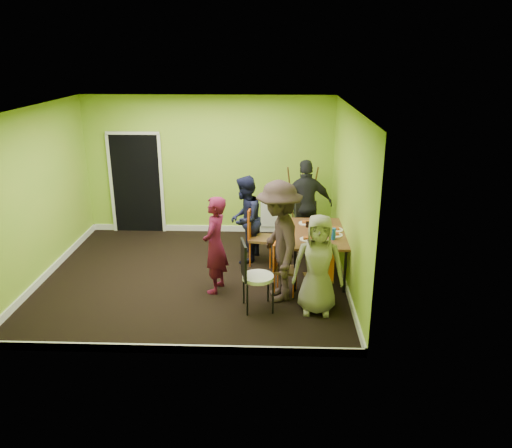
{
  "coord_description": "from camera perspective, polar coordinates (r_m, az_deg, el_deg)",
  "views": [
    {
      "loc": [
        1.31,
        -7.6,
        3.64
      ],
      "look_at": [
        1.03,
        0.0,
        0.96
      ],
      "focal_mm": 35.0,
      "sensor_mm": 36.0,
      "label": 1
    }
  ],
  "objects": [
    {
      "name": "plate_far_front",
      "position": [
        7.89,
        7.19,
        -2.17
      ],
      "size": [
        0.21,
        0.21,
        0.01
      ],
      "primitive_type": "cylinder",
      "color": "white",
      "rests_on": "dining_table"
    },
    {
      "name": "plate_near_left",
      "position": [
        8.76,
        5.7,
        0.1
      ],
      "size": [
        0.25,
        0.25,
        0.01
      ],
      "primitive_type": "cylinder",
      "color": "white",
      "rests_on": "dining_table"
    },
    {
      "name": "blue_bottle",
      "position": [
        8.06,
        8.82,
        -1.12
      ],
      "size": [
        0.08,
        0.08,
        0.19
      ],
      "primitive_type": "cylinder",
      "color": "blue",
      "rests_on": "dining_table"
    },
    {
      "name": "person_back_end",
      "position": [
        9.41,
        5.72,
        2.17
      ],
      "size": [
        1.06,
        0.58,
        1.72
      ],
      "primitive_type": "imported",
      "rotation": [
        0.0,
        0.0,
        3.3
      ],
      "color": "black",
      "rests_on": "ground"
    },
    {
      "name": "easel",
      "position": [
        9.85,
        5.22,
        2.29
      ],
      "size": [
        0.61,
        0.57,
        1.52
      ],
      "color": "brown",
      "rests_on": "ground"
    },
    {
      "name": "glass_front",
      "position": [
        7.85,
        7.71,
        -1.98
      ],
      "size": [
        0.07,
        0.07,
        0.1
      ],
      "primitive_type": "cylinder",
      "color": "black",
      "rests_on": "dining_table"
    },
    {
      "name": "person_front_end",
      "position": [
        7.15,
        7.11,
        -4.63
      ],
      "size": [
        0.76,
        0.52,
        1.49
      ],
      "primitive_type": "imported",
      "rotation": [
        0.0,
        0.0,
        -0.07
      ],
      "color": "gray",
      "rests_on": "ground"
    },
    {
      "name": "room_walls",
      "position": [
        8.2,
        -7.39,
        0.39
      ],
      "size": [
        5.04,
        4.54,
        2.82
      ],
      "color": "#8BC131",
      "rests_on": "ground"
    },
    {
      "name": "chair_bentwood",
      "position": [
        7.23,
        -0.36,
        -5.55
      ],
      "size": [
        0.5,
        0.48,
        1.06
      ],
      "rotation": [
        0.0,
        0.0,
        -1.37
      ],
      "color": "black",
      "rests_on": "ground"
    },
    {
      "name": "cup_b",
      "position": [
        8.38,
        8.18,
        -0.63
      ],
      "size": [
        0.1,
        0.1,
        0.09
      ],
      "primitive_type": "imported",
      "color": "white",
      "rests_on": "dining_table"
    },
    {
      "name": "plate_wall_back",
      "position": [
        8.5,
        9.03,
        -0.65
      ],
      "size": [
        0.27,
        0.27,
        0.01
      ],
      "primitive_type": "cylinder",
      "color": "white",
      "rests_on": "dining_table"
    },
    {
      "name": "plate_far_back",
      "position": [
        8.94,
        7.13,
        0.44
      ],
      "size": [
        0.24,
        0.24,
        0.01
      ],
      "primitive_type": "cylinder",
      "color": "white",
      "rests_on": "dining_table"
    },
    {
      "name": "plate_wall_front",
      "position": [
        8.27,
        8.98,
        -1.25
      ],
      "size": [
        0.26,
        0.26,
        0.01
      ],
      "primitive_type": "cylinder",
      "color": "white",
      "rests_on": "dining_table"
    },
    {
      "name": "person_left_near",
      "position": [
        7.42,
        2.62,
        -2.03
      ],
      "size": [
        0.91,
        1.31,
        1.85
      ],
      "primitive_type": "imported",
      "rotation": [
        0.0,
        0.0,
        -1.38
      ],
      "color": "#2F211F",
      "rests_on": "ground"
    },
    {
      "name": "thermos",
      "position": [
        8.28,
        6.8,
        -0.26
      ],
      "size": [
        0.07,
        0.07,
        0.24
      ],
      "primitive_type": "cylinder",
      "color": "white",
      "rests_on": "dining_table"
    },
    {
      "name": "cup_a",
      "position": [
        8.13,
        6.4,
        -1.19
      ],
      "size": [
        0.11,
        0.11,
        0.09
      ],
      "primitive_type": "imported",
      "color": "white",
      "rests_on": "dining_table"
    },
    {
      "name": "chair_left_near",
      "position": [
        7.77,
        2.91,
        -4.65
      ],
      "size": [
        0.41,
        0.41,
        0.85
      ],
      "rotation": [
        0.0,
        0.0,
        -1.76
      ],
      "color": "#E35B15",
      "rests_on": "ground"
    },
    {
      "name": "person_standing",
      "position": [
        7.73,
        -4.71,
        -2.4
      ],
      "size": [
        0.48,
        0.63,
        1.55
      ],
      "primitive_type": "imported",
      "rotation": [
        0.0,
        0.0,
        -1.79
      ],
      "color": "#570F2B",
      "rests_on": "ground"
    },
    {
      "name": "glass_mid",
      "position": [
        8.57,
        5.89,
        -0.04
      ],
      "size": [
        0.06,
        0.06,
        0.1
      ],
      "primitive_type": "cylinder",
      "color": "black",
      "rests_on": "dining_table"
    },
    {
      "name": "chair_left_far",
      "position": [
        8.77,
        0.12,
        -1.01
      ],
      "size": [
        0.49,
        0.48,
        1.03
      ],
      "rotation": [
        0.0,
        0.0,
        -1.72
      ],
      "color": "#E35B15",
      "rests_on": "ground"
    },
    {
      "name": "orange_bottle",
      "position": [
        8.57,
        6.62,
        -0.09
      ],
      "size": [
        0.04,
        0.04,
        0.09
      ],
      "primitive_type": "cylinder",
      "color": "#E35B15",
      "rests_on": "dining_table"
    },
    {
      "name": "ground",
      "position": [
        8.53,
        -6.99,
        -5.99
      ],
      "size": [
        5.0,
        5.0,
        0.0
      ],
      "primitive_type": "plane",
      "color": "black",
      "rests_on": "ground"
    },
    {
      "name": "chair_back_end",
      "position": [
        9.35,
        5.73,
        0.86
      ],
      "size": [
        0.49,
        0.54,
        0.96
      ],
      "rotation": [
        0.0,
        0.0,
        3.38
      ],
      "color": "#E35B15",
      "rests_on": "ground"
    },
    {
      "name": "plate_near_right",
      "position": [
        8.03,
        5.87,
        -1.75
      ],
      "size": [
        0.24,
        0.24,
        0.01
      ],
      "primitive_type": "cylinder",
      "color": "white",
      "rests_on": "dining_table"
    },
    {
      "name": "glass_back",
      "position": [
        8.72,
        7.82,
        0.22
      ],
      "size": [
        0.07,
        0.07,
        0.09
      ],
      "primitive_type": "cylinder",
      "color": "black",
      "rests_on": "dining_table"
    },
    {
      "name": "chair_front_end",
      "position": [
        7.42,
        7.3,
        -5.75
      ],
      "size": [
        0.44,
        0.44,
        0.9
      ],
      "rotation": [
        0.0,
        0.0,
        0.21
      ],
      "color": "#E35B15",
      "rests_on": "ground"
    },
    {
      "name": "dining_table",
      "position": [
        8.38,
        7.02,
        -1.29
      ],
      "size": [
        0.9,
        1.5,
        0.75
      ],
      "color": "black",
      "rests_on": "ground"
    },
    {
      "name": "person_left_far",
      "position": [
        8.83,
        -1.27,
        0.53
      ],
      "size": [
        0.75,
        0.88,
        1.56
      ],
      "primitive_type": "imported",
      "rotation": [
        0.0,
        0.0,
        -1.81
      ],
      "color": "#151735",
      "rests_on": "ground"
    }
  ]
}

